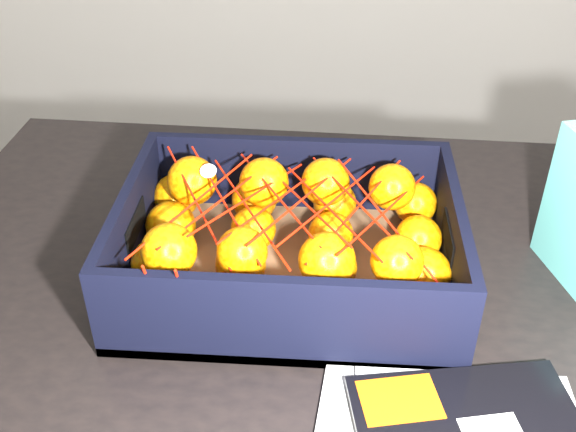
{
  "coord_description": "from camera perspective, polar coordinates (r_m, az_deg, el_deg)",
  "views": [
    {
      "loc": [
        -0.22,
        -0.37,
        1.29
      ],
      "look_at": [
        -0.27,
        0.23,
        0.86
      ],
      "focal_mm": 42.87,
      "sensor_mm": 36.0,
      "label": 1
    }
  ],
  "objects": [
    {
      "name": "table",
      "position": [
        0.88,
        7.68,
        -11.62
      ],
      "size": [
        1.23,
        0.84,
        0.75
      ],
      "color": "black",
      "rests_on": "ground"
    },
    {
      "name": "produce_crate",
      "position": [
        0.81,
        0.15,
        -3.16
      ],
      "size": [
        0.39,
        0.29,
        0.11
      ],
      "color": "brown",
      "rests_on": "table"
    },
    {
      "name": "clementine_heap",
      "position": [
        0.8,
        -0.28,
        -1.89
      ],
      "size": [
        0.37,
        0.27,
        0.11
      ],
      "color": "orange",
      "rests_on": "produce_crate"
    },
    {
      "name": "mesh_net",
      "position": [
        0.77,
        -0.41,
        0.63
      ],
      "size": [
        0.32,
        0.26,
        0.09
      ],
      "color": "red",
      "rests_on": "clementine_heap"
    }
  ]
}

